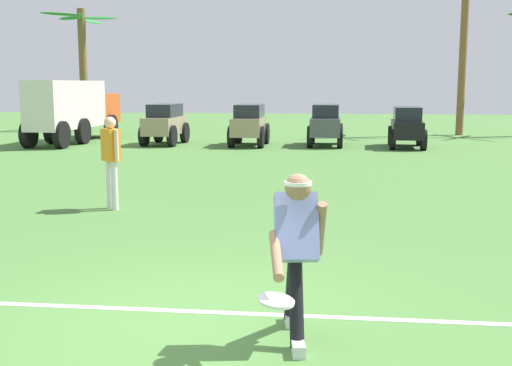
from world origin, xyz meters
The scene contains 12 objects.
ground_plane centered at (0.00, 0.00, 0.00)m, with size 80.00×80.00×0.00m, color #497938.
field_line_paint centered at (0.00, 0.37, 0.00)m, with size 25.58×0.09×0.01m, color white.
frisbee_thrower centered at (0.90, -0.23, 0.80)m, with size 0.47×1.13×1.42m.
frisbee_in_flight centered at (0.79, -0.81, 0.55)m, with size 0.36×0.36×0.06m.
teammate_near_sideline centered at (-2.48, 5.06, 0.94)m, with size 0.40×0.40×1.56m.
parked_car_slot_a centered at (-4.56, 16.53, 0.74)m, with size 1.28×2.40×1.40m.
parked_car_slot_b centered at (-1.59, 16.43, 0.74)m, with size 1.19×2.36×1.40m.
parked_car_slot_c centered at (1.00, 16.71, 0.74)m, with size 1.19×2.36×1.40m.
parked_car_slot_d centered at (3.67, 16.44, 0.72)m, with size 1.26×2.45×1.34m.
box_truck centered at (-8.01, 16.95, 1.23)m, with size 1.60×5.95×2.20m.
palm_tree_far_left centered at (-9.84, 22.65, 3.14)m, with size 3.02×3.63×5.36m.
palm_tree_left_of_centre centered at (6.44, 21.95, 4.29)m, with size 3.52×3.27×7.29m.
Camera 1 is at (1.16, -5.24, 2.11)m, focal length 45.00 mm.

